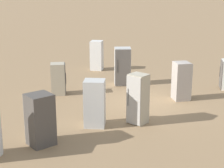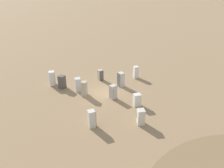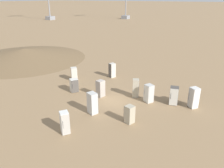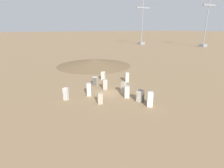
# 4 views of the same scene
# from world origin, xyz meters

# --- Properties ---
(ground_plane) EXTENTS (1000.00, 1000.00, 0.00)m
(ground_plane) POSITION_xyz_m (0.00, 0.00, 0.00)
(ground_plane) COLOR #937551
(discarded_fridge_1) EXTENTS (0.79, 0.81, 1.47)m
(discarded_fridge_1) POSITION_xyz_m (2.47, 3.13, 0.73)
(discarded_fridge_1) COLOR #B2A88E
(discarded_fridge_1) RESTS_ON ground_plane
(discarded_fridge_3) EXTENTS (0.88, 0.91, 1.72)m
(discarded_fridge_3) POSITION_xyz_m (6.28, -0.17, 0.86)
(discarded_fridge_3) COLOR white
(discarded_fridge_3) RESTS_ON ground_plane
(discarded_fridge_4) EXTENTS (0.96, 0.94, 1.71)m
(discarded_fridge_4) POSITION_xyz_m (-2.62, 5.08, 0.85)
(discarded_fridge_4) COLOR #4C4742
(discarded_fridge_4) RESTS_ON ground_plane
(discarded_fridge_5) EXTENTS (0.95, 0.96, 1.74)m
(discarded_fridge_5) POSITION_xyz_m (-1.82, 2.91, 0.87)
(discarded_fridge_5) COLOR silver
(discarded_fridge_5) RESTS_ON ground_plane
(discarded_fridge_6) EXTENTS (0.84, 0.83, 1.88)m
(discarded_fridge_6) POSITION_xyz_m (-2.16, 1.34, 0.94)
(discarded_fridge_6) COLOR #B2A88E
(discarded_fridge_6) RESTS_ON ground_plane
(discarded_fridge_8) EXTENTS (0.91, 0.97, 1.90)m
(discarded_fridge_8) POSITION_xyz_m (2.80, -0.27, 0.95)
(discarded_fridge_8) COLOR silver
(discarded_fridge_8) RESTS_ON ground_plane
(discarded_fridge_9) EXTENTS (0.82, 0.82, 1.69)m
(discarded_fridge_9) POSITION_xyz_m (-0.38, -1.70, 0.85)
(discarded_fridge_9) COLOR #A89E93
(discarded_fridge_9) RESTS_ON ground_plane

